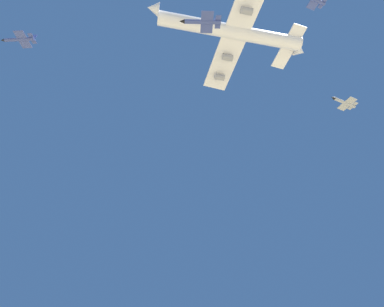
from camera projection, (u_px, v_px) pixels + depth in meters
carrier_jet at (234, 32)px, 125.79m from camera, size 76.74×60.82×20.19m
chase_jet_right_wing at (20, 39)px, 116.98m from camera, size 14.11×11.16×4.00m
chase_jet_trailing at (344, 103)px, 129.06m from camera, size 15.29×8.53×4.00m
chase_jet_high_escort at (203, 22)px, 97.62m from camera, size 14.53×10.32×4.00m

